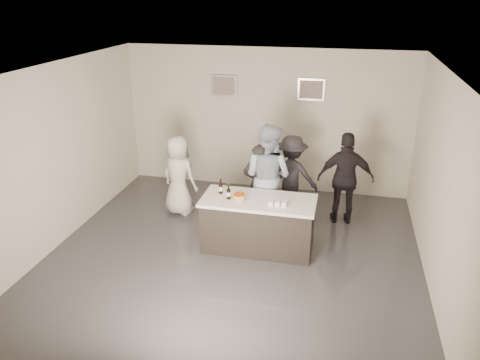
{
  "coord_description": "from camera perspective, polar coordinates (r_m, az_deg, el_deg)",
  "views": [
    {
      "loc": [
        1.58,
        -6.44,
        4.08
      ],
      "look_at": [
        0.0,
        0.5,
        1.15
      ],
      "focal_mm": 35.0,
      "sensor_mm": 36.0,
      "label": 1
    }
  ],
  "objects": [
    {
      "name": "bar_counter",
      "position": [
        7.8,
        2.22,
        -5.37
      ],
      "size": [
        1.86,
        0.86,
        0.9
      ],
      "primitive_type": "cube",
      "color": "white",
      "rests_on": "ground"
    },
    {
      "name": "tumbler_cluster",
      "position": [
        7.42,
        4.65,
        -2.74
      ],
      "size": [
        0.3,
        0.19,
        0.08
      ],
      "primitive_type": "cube",
      "color": "#C29112",
      "rests_on": "bar_counter"
    },
    {
      "name": "candles",
      "position": [
        7.4,
        0.14,
        -3.05
      ],
      "size": [
        0.24,
        0.08,
        0.01
      ],
      "primitive_type": "cube",
      "color": "pink",
      "rests_on": "bar_counter"
    },
    {
      "name": "floor",
      "position": [
        7.78,
        -0.83,
        -9.23
      ],
      "size": [
        6.0,
        6.0,
        0.0
      ],
      "primitive_type": "plane",
      "color": "#3D3D42",
      "rests_on": "ground"
    },
    {
      "name": "person_main_black",
      "position": [
        8.39,
        2.3,
        -0.76
      ],
      "size": [
        0.59,
        0.39,
        1.57
      ],
      "primitive_type": "imported",
      "rotation": [
        0.0,
        0.0,
        3.11
      ],
      "color": "black",
      "rests_on": "ground"
    },
    {
      "name": "person_guest_back",
      "position": [
        8.91,
        6.26,
        0.54
      ],
      "size": [
        1.04,
        0.62,
        1.57
      ],
      "primitive_type": "imported",
      "rotation": [
        0.0,
        0.0,
        3.1
      ],
      "color": "#25242A",
      "rests_on": "ground"
    },
    {
      "name": "person_main_blue",
      "position": [
        8.35,
        3.37,
        0.43
      ],
      "size": [
        1.15,
        1.04,
        1.93
      ],
      "primitive_type": "imported",
      "rotation": [
        0.0,
        0.0,
        2.74
      ],
      "color": "#A0B7D1",
      "rests_on": "ground"
    },
    {
      "name": "person_guest_left",
      "position": [
        8.98,
        -7.49,
        0.56
      ],
      "size": [
        0.88,
        0.72,
        1.55
      ],
      "primitive_type": "imported",
      "rotation": [
        0.0,
        0.0,
        2.8
      ],
      "color": "silver",
      "rests_on": "ground"
    },
    {
      "name": "beer_bottle_a",
      "position": [
        7.77,
        -2.38,
        -0.75
      ],
      "size": [
        0.07,
        0.07,
        0.26
      ],
      "primitive_type": "cylinder",
      "color": "black",
      "rests_on": "bar_counter"
    },
    {
      "name": "picture_right",
      "position": [
        9.62,
        8.68,
        10.85
      ],
      "size": [
        0.54,
        0.04,
        0.44
      ],
      "primitive_type": "cube",
      "color": "#B2B2B7",
      "rests_on": "wall_back"
    },
    {
      "name": "wall_front",
      "position": [
        4.58,
        -9.99,
        -12.29
      ],
      "size": [
        6.0,
        0.04,
        3.0
      ],
      "primitive_type": "cube",
      "color": "beige",
      "rests_on": "ground"
    },
    {
      "name": "person_guest_right",
      "position": [
        8.71,
        12.75,
        0.17
      ],
      "size": [
        1.05,
        0.52,
        1.74
      ],
      "primitive_type": "imported",
      "rotation": [
        0.0,
        0.0,
        3.24
      ],
      "color": "black",
      "rests_on": "ground"
    },
    {
      "name": "wall_left",
      "position": [
        8.31,
        -21.45,
        2.7
      ],
      "size": [
        0.04,
        6.0,
        3.0
      ],
      "primitive_type": "cube",
      "color": "beige",
      "rests_on": "ground"
    },
    {
      "name": "picture_left",
      "position": [
        9.91,
        -1.95,
        11.42
      ],
      "size": [
        0.54,
        0.04,
        0.44
      ],
      "primitive_type": "cube",
      "color": "#B2B2B7",
      "rests_on": "wall_back"
    },
    {
      "name": "wall_back",
      "position": [
        9.91,
        3.23,
        7.25
      ],
      "size": [
        6.0,
        0.04,
        3.0
      ],
      "primitive_type": "cube",
      "color": "beige",
      "rests_on": "ground"
    },
    {
      "name": "wall_right",
      "position": [
        7.08,
        23.43,
        -0.93
      ],
      "size": [
        0.04,
        6.0,
        3.0
      ],
      "primitive_type": "cube",
      "color": "beige",
      "rests_on": "ground"
    },
    {
      "name": "beer_bottle_b",
      "position": [
        7.57,
        -1.41,
        -1.4
      ],
      "size": [
        0.07,
        0.07,
        0.26
      ],
      "primitive_type": "cylinder",
      "color": "black",
      "rests_on": "bar_counter"
    },
    {
      "name": "ceiling",
      "position": [
        6.72,
        -0.97,
        13.13
      ],
      "size": [
        6.0,
        6.0,
        0.0
      ],
      "primitive_type": "plane",
      "rotation": [
        3.14,
        0.0,
        0.0
      ],
      "color": "white"
    },
    {
      "name": "cake",
      "position": [
        7.58,
        -0.09,
        -2.12
      ],
      "size": [
        0.21,
        0.21,
        0.08
      ],
      "primitive_type": "cylinder",
      "color": "orange",
      "rests_on": "bar_counter"
    }
  ]
}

